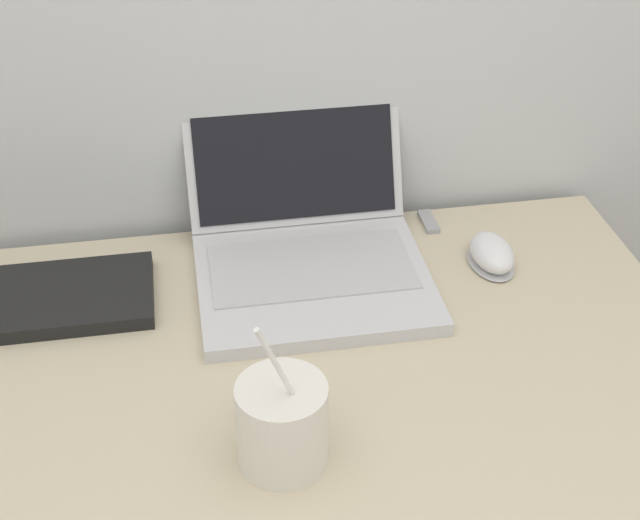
# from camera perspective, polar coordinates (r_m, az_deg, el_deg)

# --- Properties ---
(laptop) EXTENTS (0.32, 0.36, 0.22)m
(laptop) POSITION_cam_1_polar(r_m,az_deg,el_deg) (1.25, -0.82, 1.42)
(laptop) COLOR silver
(laptop) RESTS_ON desk
(drink_cup) EXTENTS (0.10, 0.10, 0.20)m
(drink_cup) POSITION_cam_1_polar(r_m,az_deg,el_deg) (0.96, -2.42, -10.38)
(drink_cup) COLOR silver
(drink_cup) RESTS_ON desk
(computer_mouse) EXTENTS (0.06, 0.10, 0.04)m
(computer_mouse) POSITION_cam_1_polar(r_m,az_deg,el_deg) (1.29, 10.93, 0.39)
(computer_mouse) COLOR #B2B2B7
(computer_mouse) RESTS_ON desk
(external_keyboard) EXTENTS (0.36, 0.15, 0.02)m
(external_keyboard) POSITION_cam_1_polar(r_m,az_deg,el_deg) (1.25, -18.96, -2.58)
(external_keyboard) COLOR black
(external_keyboard) RESTS_ON desk
(usb_stick) EXTENTS (0.02, 0.06, 0.01)m
(usb_stick) POSITION_cam_1_polar(r_m,az_deg,el_deg) (1.37, 6.95, 2.45)
(usb_stick) COLOR #99999E
(usb_stick) RESTS_ON desk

